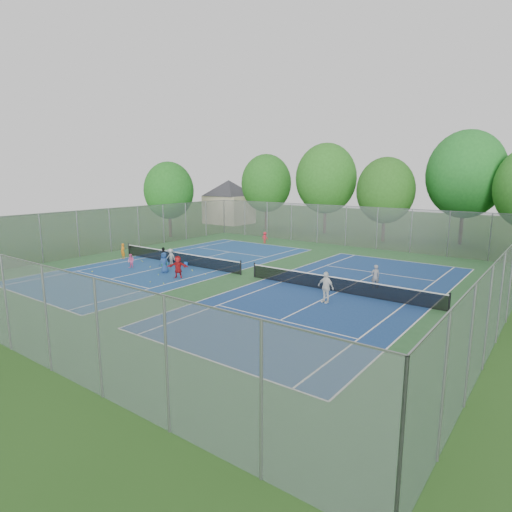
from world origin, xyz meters
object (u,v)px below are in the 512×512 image
Objects in this scene: net_left at (179,258)px; ball_crate at (187,263)px; net_right at (338,285)px; ball_hopper at (165,266)px; instructor at (375,276)px.

ball_crate is at bearing 5.31° from net_left.
net_right reaches higher than ball_crate.
ball_hopper is 15.27m from instructor.
ball_hopper is at bearing -68.72° from net_left.
ball_crate is 0.21× the size of instructor.
ball_crate is at bearing 90.92° from ball_hopper.
instructor is (15.45, 2.29, 0.31)m from net_left.
net_left reaches higher than ball_hopper.
net_right is 13.16m from ball_crate.
ball_crate is (0.84, 0.08, -0.32)m from net_left.
net_left is 0.91m from ball_crate.
net_left is 1.00× the size of net_right.
instructor is at bearing 57.68° from net_right.
ball_hopper is at bearing -89.08° from ball_crate.
net_right is 2.73m from instructor.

